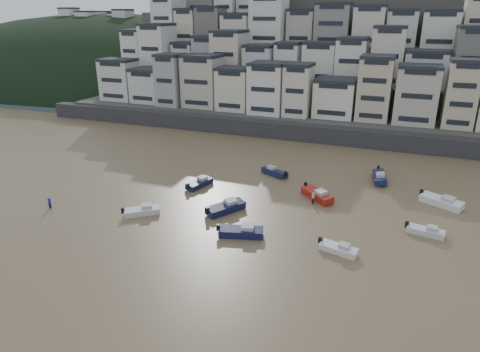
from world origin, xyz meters
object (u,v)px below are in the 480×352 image
at_px(boat_e, 317,193).
at_px(boat_j, 142,210).
at_px(boat_i, 380,176).
at_px(person_blue, 49,202).
at_px(boat_a, 241,230).
at_px(boat_g, 442,200).
at_px(boat_f, 199,182).
at_px(boat_c, 226,206).
at_px(person_pink, 313,198).
at_px(boat_b, 338,248).
at_px(boat_h, 275,171).
at_px(boat_d, 426,230).

xyz_separation_m(boat_e, boat_j, (-21.32, -14.04, -0.15)).
xyz_separation_m(boat_i, person_blue, (-42.78, -27.71, 0.01)).
height_order(boat_a, boat_g, boat_g).
xyz_separation_m(boat_e, boat_f, (-18.44, -2.06, -0.11)).
relative_size(boat_c, boat_i, 1.00).
bearing_deg(person_blue, boat_j, 12.10).
bearing_deg(boat_g, boat_c, -127.77).
relative_size(boat_c, boat_e, 1.00).
xyz_separation_m(boat_a, person_pink, (6.22, 12.97, 0.05)).
bearing_deg(boat_e, boat_b, -27.78).
height_order(boat_g, boat_h, boat_g).
distance_m(boat_j, person_pink, 24.37).
bearing_deg(boat_j, person_blue, 154.49).
distance_m(boat_a, boat_j, 14.89).
distance_m(boat_a, boat_i, 29.45).
distance_m(boat_i, person_pink, 15.14).
xyz_separation_m(boat_c, boat_j, (-10.42, -4.92, -0.15)).
xyz_separation_m(boat_i, boat_j, (-29.43, -24.85, -0.15)).
relative_size(boat_h, person_blue, 3.07).
xyz_separation_m(boat_e, boat_h, (-8.76, 7.20, -0.13)).
bearing_deg(person_pink, boat_c, -145.62).
height_order(boat_a, boat_b, boat_a).
bearing_deg(boat_e, boat_c, -98.47).
height_order(boat_b, boat_d, boat_d).
xyz_separation_m(boat_e, boat_g, (17.12, 3.91, 0.01)).
bearing_deg(boat_f, boat_d, -81.42).
bearing_deg(person_blue, boat_g, 21.89).
xyz_separation_m(boat_c, boat_i, (19.00, 19.93, -0.00)).
relative_size(boat_b, boat_f, 0.88).
relative_size(boat_a, boat_c, 0.95).
xyz_separation_m(boat_e, person_blue, (-34.68, -16.90, 0.01)).
bearing_deg(boat_j, boat_e, -4.25).
distance_m(boat_b, person_pink, 13.79).
bearing_deg(boat_c, boat_i, -12.47).
relative_size(boat_c, boat_h, 1.19).
height_order(boat_c, boat_e, boat_c).
xyz_separation_m(boat_g, person_blue, (-51.80, -20.81, -0.00)).
relative_size(boat_c, person_blue, 3.65).
xyz_separation_m(boat_d, boat_f, (-33.33, 4.10, 0.09)).
xyz_separation_m(boat_b, boat_g, (11.70, 18.31, 0.21)).
bearing_deg(boat_f, boat_h, -30.65).
bearing_deg(boat_f, boat_e, -68.02).
bearing_deg(boat_g, boat_i, 169.87).
distance_m(boat_a, person_pink, 14.39).
distance_m(boat_a, boat_g, 30.10).
xyz_separation_m(boat_a, boat_i, (14.56, 25.60, 0.04)).
distance_m(boat_e, boat_h, 11.34).
distance_m(boat_b, boat_e, 15.39).
relative_size(boat_j, person_pink, 3.01).
height_order(boat_c, boat_f, boat_c).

